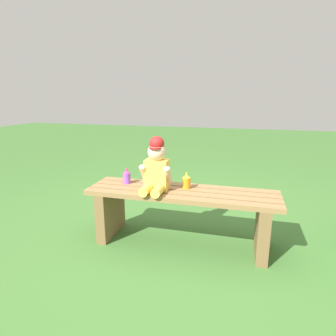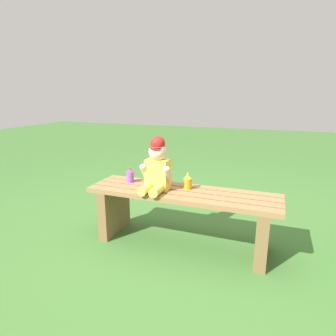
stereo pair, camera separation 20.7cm
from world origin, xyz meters
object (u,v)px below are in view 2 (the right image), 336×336
park_bench (182,209)px  sippy_cup_right (188,182)px  child_figure (157,167)px  sippy_cup_left (130,175)px

park_bench → sippy_cup_right: size_ratio=11.52×
park_bench → sippy_cup_right: (0.02, 0.06, 0.20)m
child_figure → sippy_cup_left: bearing=160.8°
child_figure → sippy_cup_left: (-0.28, 0.10, -0.12)m
sippy_cup_left → sippy_cup_right: 0.49m
sippy_cup_left → child_figure: bearing=-19.2°
park_bench → sippy_cup_right: 0.21m
child_figure → sippy_cup_right: child_figure is taller
park_bench → sippy_cup_left: sippy_cup_left is taller
child_figure → sippy_cup_right: 0.26m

